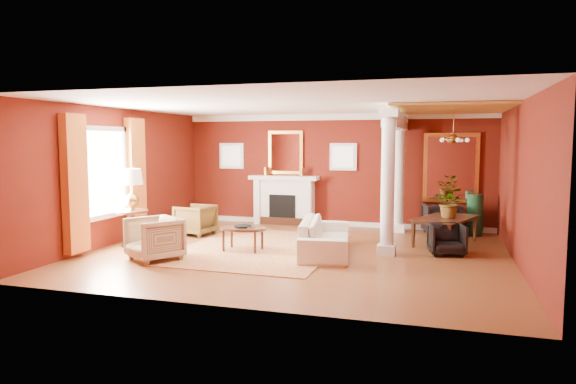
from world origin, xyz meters
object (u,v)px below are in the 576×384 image
(armchair_stripe, at_px, (154,237))
(armchair_leopard, at_px, (195,218))
(side_table, at_px, (132,193))
(sofa, at_px, (325,230))
(dining_table, at_px, (447,223))
(coffee_table, at_px, (243,230))

(armchair_stripe, bearing_deg, armchair_leopard, 134.00)
(armchair_stripe, distance_m, side_table, 1.66)
(armchair_leopard, xyz_separation_m, armchair_stripe, (0.46, -2.57, 0.04))
(sofa, bearing_deg, dining_table, -65.34)
(sofa, height_order, armchair_stripe, sofa)
(dining_table, bearing_deg, armchair_stripe, 142.11)
(armchair_leopard, relative_size, side_table, 0.48)
(side_table, xyz_separation_m, dining_table, (6.32, 2.02, -0.65))
(armchair_stripe, distance_m, coffee_table, 1.76)
(armchair_leopard, bearing_deg, sofa, 80.37)
(side_table, bearing_deg, dining_table, 17.74)
(sofa, distance_m, dining_table, 2.77)
(armchair_leopard, height_order, side_table, side_table)
(armchair_leopard, xyz_separation_m, dining_table, (5.65, 0.47, 0.07))
(dining_table, bearing_deg, sofa, 145.98)
(side_table, bearing_deg, sofa, 6.58)
(sofa, distance_m, armchair_leopard, 3.54)
(sofa, relative_size, armchair_leopard, 2.94)
(side_table, distance_m, dining_table, 6.67)
(sofa, relative_size, armchair_stripe, 2.64)
(armchair_leopard, bearing_deg, side_table, -15.04)
(coffee_table, xyz_separation_m, dining_table, (3.91, 1.83, 0.03))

